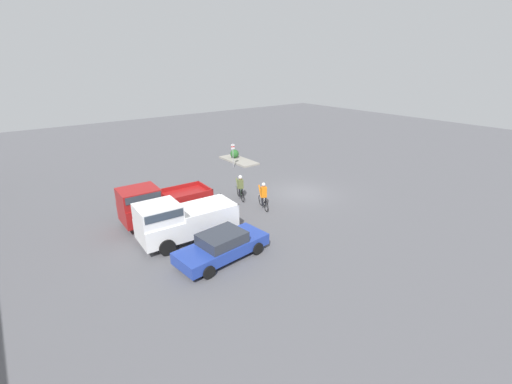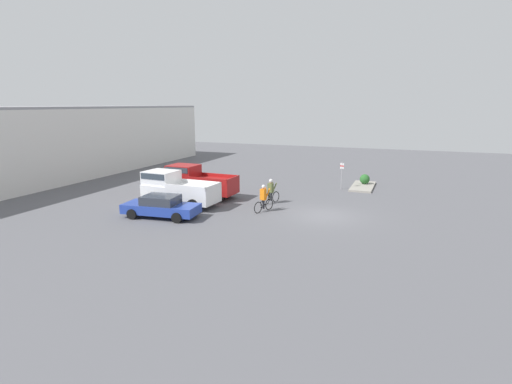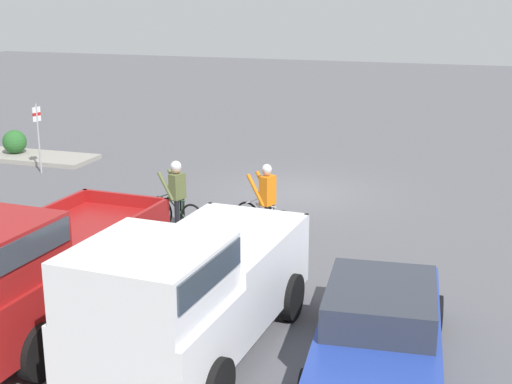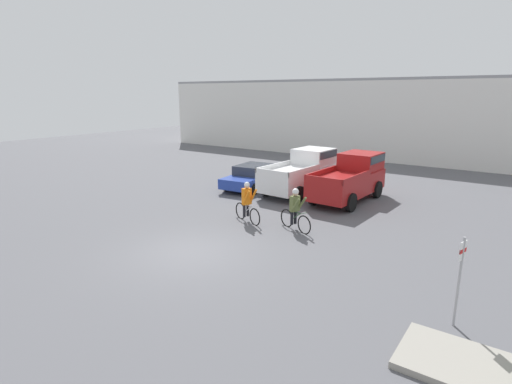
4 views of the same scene
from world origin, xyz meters
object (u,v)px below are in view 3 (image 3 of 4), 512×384
at_px(sedan_0, 380,327).
at_px(cyclist_0, 177,195).
at_px(cyclist_1, 266,200).
at_px(shrub, 15,142).
at_px(pickup_truck_1, 31,268).
at_px(pickup_truck_0, 186,292).
at_px(fire_lane_sign, 38,131).

height_order(sedan_0, cyclist_0, cyclist_0).
xyz_separation_m(cyclist_1, shrub, (10.73, -5.07, -0.30)).
height_order(sedan_0, pickup_truck_1, pickup_truck_1).
relative_size(pickup_truck_0, shrub, 6.39).
distance_m(cyclist_1, fire_lane_sign, 9.29).
relative_size(sedan_0, cyclist_0, 2.72).
xyz_separation_m(pickup_truck_0, cyclist_1, (0.66, -6.07, -0.31)).
bearing_deg(cyclist_0, pickup_truck_1, 90.32).
bearing_deg(fire_lane_sign, pickup_truck_0, 134.12).
bearing_deg(fire_lane_sign, cyclist_1, 157.99).
height_order(pickup_truck_1, shrub, pickup_truck_1).
relative_size(sedan_0, cyclist_1, 2.68).
distance_m(cyclist_0, cyclist_1, 2.19).
bearing_deg(fire_lane_sign, cyclist_0, 149.83).
relative_size(cyclist_1, fire_lane_sign, 0.80).
distance_m(cyclist_0, shrub, 10.09).
bearing_deg(fire_lane_sign, pickup_truck_1, 124.23).
relative_size(pickup_truck_0, fire_lane_sign, 2.36).
bearing_deg(pickup_truck_0, shrub, -44.36).
bearing_deg(sedan_0, pickup_truck_0, 15.38).
relative_size(pickup_truck_0, cyclist_1, 2.97).
height_order(cyclist_0, fire_lane_sign, fire_lane_sign).
height_order(pickup_truck_0, shrub, pickup_truck_0).
xyz_separation_m(pickup_truck_1, shrub, (8.59, -11.09, -0.63)).
distance_m(sedan_0, shrub, 17.59).
xyz_separation_m(pickup_truck_1, cyclist_0, (0.03, -5.76, -0.32)).
bearing_deg(cyclist_0, pickup_truck_0, 115.96).
bearing_deg(shrub, cyclist_0, 148.09).
height_order(pickup_truck_0, pickup_truck_1, pickup_truck_1).
relative_size(cyclist_0, cyclist_1, 0.99).
height_order(sedan_0, shrub, sedan_0).
bearing_deg(fire_lane_sign, sedan_0, 144.02).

